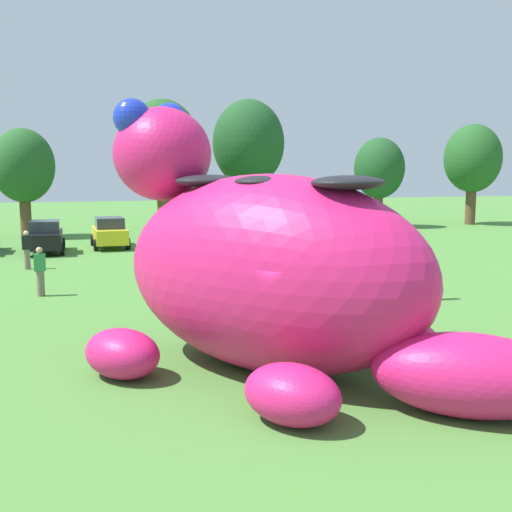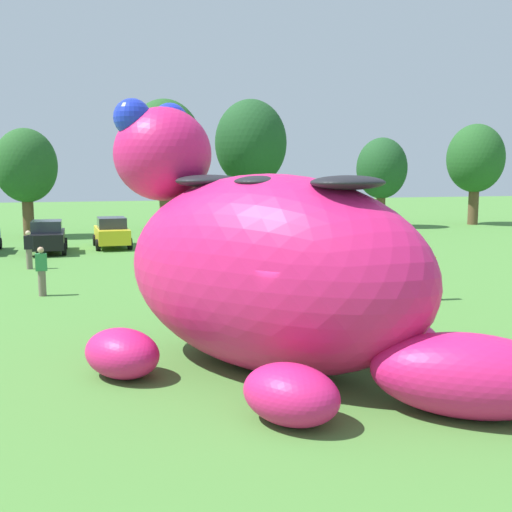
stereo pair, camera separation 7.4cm
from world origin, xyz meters
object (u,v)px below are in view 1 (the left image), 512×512
Objects in this scene: car_black at (45,237)px; spectator_by_cars at (40,272)px; giant_inflatable_creature at (270,270)px; car_silver at (182,232)px; car_white at (234,231)px; car_yellow at (110,233)px; spectator_near_inflatable at (427,275)px; spectator_mid_field at (27,250)px.

car_black is 2.40× the size of spectator_by_cars.
giant_inflatable_creature is 5.99× the size of spectator_by_cars.
car_silver and car_white have the same top height.
car_yellow is (-2.11, 23.05, -1.32)m from giant_inflatable_creature.
spectator_by_cars is (-12.43, 4.36, 0.00)m from spectator_near_inflatable.
car_black is 3.65m from car_yellow.
giant_inflatable_creature is 5.99× the size of spectator_mid_field.
car_white is (6.97, -1.13, 0.00)m from car_yellow.
car_black is 20.70m from spectator_near_inflatable.
giant_inflatable_creature reaches higher than spectator_near_inflatable.
giant_inflatable_creature is at bearing -94.72° from car_silver.
car_silver is at bearing 107.99° from spectator_near_inflatable.
spectator_mid_field is 6.47m from spectator_by_cars.
car_yellow and car_silver have the same top height.
giant_inflatable_creature reaches higher than car_silver.
car_black and car_silver have the same top height.
spectator_mid_field is (-10.90, -5.77, -0.01)m from car_white.
spectator_near_inflatable is (9.35, -17.67, -0.01)m from car_yellow.
giant_inflatable_creature is 11.12m from spectator_by_cars.
car_silver is (7.33, 0.37, 0.00)m from car_black.
car_yellow is 2.43× the size of spectator_near_inflatable.
car_white is 15.79m from spectator_by_cars.
spectator_near_inflatable is at bearing -81.79° from car_white.
car_black is at bearing 84.45° from spectator_mid_field.
spectator_near_inflatable and spectator_mid_field have the same top height.
spectator_mid_field is (-0.54, -5.55, -0.01)m from car_black.
car_black is 10.36m from car_white.
car_silver is (3.93, -0.98, 0.00)m from car_yellow.
car_yellow is 7.06m from car_white.
car_yellow is at bearing 60.33° from spectator_mid_field.
spectator_mid_field is (-6.05, 16.15, -1.33)m from giant_inflatable_creature.
car_yellow is 7.94m from spectator_mid_field.
giant_inflatable_creature reaches higher than spectator_by_cars.
car_silver is at bearing 2.91° from car_black.
car_black is 7.34m from car_silver.
car_white is at bearing 77.51° from giant_inflatable_creature.
car_black and car_yellow have the same top height.
car_yellow reaches higher than spectator_mid_field.
car_silver is at bearing -14.01° from car_yellow.
giant_inflatable_creature is 23.19m from car_yellow.
car_silver is at bearing 177.14° from car_white.
car_black reaches higher than spectator_by_cars.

